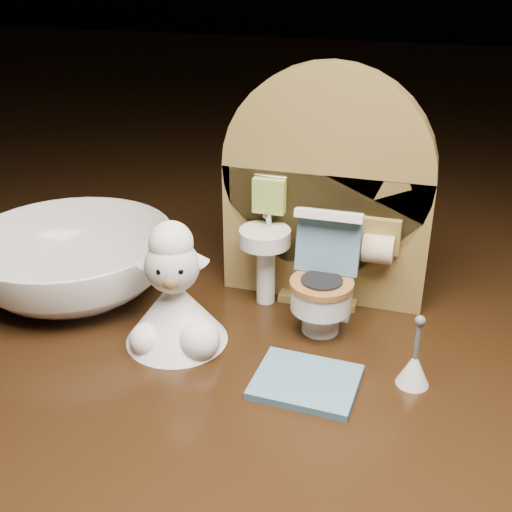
{
  "coord_description": "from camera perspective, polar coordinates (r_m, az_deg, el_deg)",
  "views": [
    {
      "loc": [
        0.06,
        -0.3,
        0.21
      ],
      "look_at": [
        -0.03,
        0.02,
        0.05
      ],
      "focal_mm": 45.0,
      "sensor_mm": 36.0,
      "label": 1
    }
  ],
  "objects": [
    {
      "name": "backdrop_panel",
      "position": [
        0.4,
        6.05,
        4.76
      ],
      "size": [
        0.13,
        0.05,
        0.15
      ],
      "color": "olive",
      "rests_on": "ground"
    },
    {
      "name": "toy_toilet",
      "position": [
        0.38,
        6.12,
        -2.61
      ],
      "size": [
        0.04,
        0.05,
        0.07
      ],
      "rotation": [
        0.0,
        0.0,
        0.0
      ],
      "color": "white",
      "rests_on": "ground"
    },
    {
      "name": "plush_lamb",
      "position": [
        0.37,
        -7.21,
        -4.07
      ],
      "size": [
        0.06,
        0.06,
        0.08
      ],
      "rotation": [
        0.0,
        0.0,
        0.33
      ],
      "color": "white",
      "rests_on": "ground"
    },
    {
      "name": "ceramic_bowl",
      "position": [
        0.44,
        -15.95,
        -0.59
      ],
      "size": [
        0.14,
        0.14,
        0.04
      ],
      "primitive_type": "imported",
      "rotation": [
        0.0,
        0.0,
        -0.04
      ],
      "color": "white",
      "rests_on": "ground"
    },
    {
      "name": "bath_mat",
      "position": [
        0.35,
        4.46,
        -11.1
      ],
      "size": [
        0.06,
        0.05,
        0.0
      ],
      "primitive_type": "cube",
      "rotation": [
        0.0,
        0.0,
        -0.05
      ],
      "color": "teal",
      "rests_on": "ground"
    },
    {
      "name": "toilet_brush",
      "position": [
        0.35,
        13.88,
        -9.5
      ],
      "size": [
        0.02,
        0.02,
        0.04
      ],
      "color": "white",
      "rests_on": "ground"
    }
  ]
}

